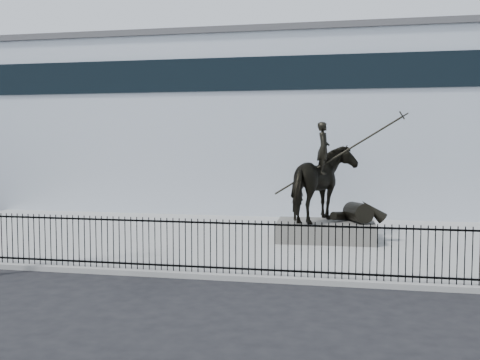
# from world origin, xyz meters

# --- Properties ---
(ground) EXTENTS (120.00, 120.00, 0.00)m
(ground) POSITION_xyz_m (0.00, 0.00, 0.00)
(ground) COLOR black
(ground) RESTS_ON ground
(plaza) EXTENTS (30.00, 12.00, 0.15)m
(plaza) POSITION_xyz_m (0.00, 7.00, 0.07)
(plaza) COLOR gray
(plaza) RESTS_ON ground
(building) EXTENTS (44.00, 14.00, 9.00)m
(building) POSITION_xyz_m (0.00, 20.00, 4.50)
(building) COLOR silver
(building) RESTS_ON ground
(picket_fence) EXTENTS (22.10, 0.10, 1.50)m
(picket_fence) POSITION_xyz_m (0.00, 1.25, 0.90)
(picket_fence) COLOR black
(picket_fence) RESTS_ON plaza
(statue_plinth) EXTENTS (3.67, 2.60, 0.67)m
(statue_plinth) POSITION_xyz_m (2.12, 7.14, 0.48)
(statue_plinth) COLOR #54514D
(statue_plinth) RESTS_ON plaza
(equestrian_statue) EXTENTS (4.57, 2.92, 3.88)m
(equestrian_statue) POSITION_xyz_m (2.19, 7.14, 2.22)
(equestrian_statue) COLOR black
(equestrian_statue) RESTS_ON statue_plinth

